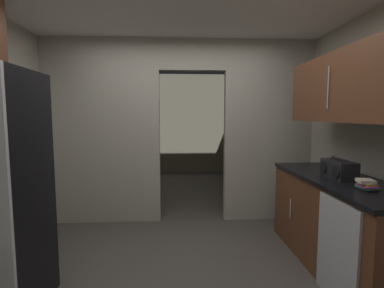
{
  "coord_description": "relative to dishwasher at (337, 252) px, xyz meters",
  "views": [
    {
      "loc": [
        -0.06,
        -2.49,
        1.52
      ],
      "look_at": [
        0.11,
        0.63,
        1.2
      ],
      "focal_mm": 26.91,
      "sensor_mm": 36.0,
      "label": 1
    }
  ],
  "objects": [
    {
      "name": "ground",
      "position": [
        -1.22,
        0.35,
        -0.42
      ],
      "size": [
        20.0,
        20.0,
        0.0
      ],
      "primitive_type": "plane",
      "color": "#47423D"
    },
    {
      "name": "kitchen_overhead_slab",
      "position": [
        -1.22,
        0.83,
        2.17
      ],
      "size": [
        4.17,
        7.18,
        0.06
      ],
      "primitive_type": "cube",
      "color": "silver"
    },
    {
      "name": "kitchen_partition",
      "position": [
        -1.26,
        1.94,
        0.91
      ],
      "size": [
        3.77,
        0.12,
        2.56
      ],
      "color": "#ADA899",
      "rests_on": "ground"
    },
    {
      "name": "adjoining_room_shell",
      "position": [
        -1.22,
        4.29,
        0.86
      ],
      "size": [
        3.77,
        3.52,
        2.56
      ],
      "color": "gray",
      "rests_on": "ground"
    },
    {
      "name": "lower_cabinet_run",
      "position": [
        0.33,
        0.52,
        0.03
      ],
      "size": [
        0.68,
        1.86,
        0.91
      ],
      "color": "brown",
      "rests_on": "ground"
    },
    {
      "name": "dishwasher",
      "position": [
        0.0,
        0.0,
        0.0
      ],
      "size": [
        0.02,
        0.56,
        0.85
      ],
      "color": "#B7BABC",
      "rests_on": "ground"
    },
    {
      "name": "upper_cabinet_counterside",
      "position": [
        0.33,
        0.52,
        1.35
      ],
      "size": [
        0.36,
        1.67,
        0.65
      ],
      "color": "brown"
    },
    {
      "name": "boombox",
      "position": [
        0.3,
        0.53,
        0.57
      ],
      "size": [
        0.19,
        0.38,
        0.2
      ],
      "color": "black",
      "rests_on": "lower_cabinet_run"
    },
    {
      "name": "book_stack",
      "position": [
        0.28,
        0.09,
        0.53
      ],
      "size": [
        0.15,
        0.17,
        0.09
      ],
      "color": "black",
      "rests_on": "lower_cabinet_run"
    }
  ]
}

